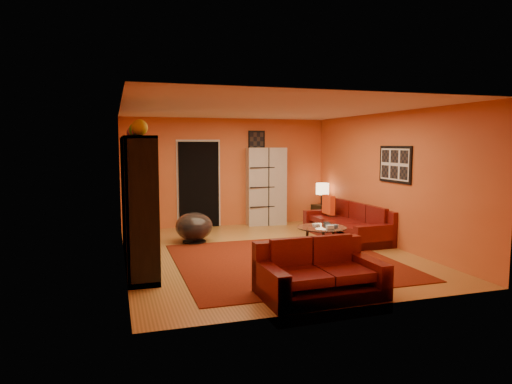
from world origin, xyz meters
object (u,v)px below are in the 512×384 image
object	(u,v)px
table_lamp	(322,189)
coffee_table	(322,230)
bowl_chair	(194,227)
side_table	(322,215)
storage_cabinet	(266,186)
tv	(140,204)
sofa	(351,225)
loveseat	(317,273)
entertainment_unit	(137,200)

from	to	relation	value
table_lamp	coffee_table	bearing A→B (deg)	-115.84
bowl_chair	side_table	size ratio (longest dim) A/B	1.50
coffee_table	bowl_chair	size ratio (longest dim) A/B	1.21
coffee_table	storage_cabinet	bearing A→B (deg)	91.16
tv	sofa	distance (m)	4.49
sofa	coffee_table	xyz separation A→B (m)	(-1.14, -0.96, 0.13)
tv	storage_cabinet	size ratio (longest dim) A/B	0.48
loveseat	bowl_chair	xyz separation A→B (m)	(-1.01, 3.67, 0.04)
sofa	table_lamp	size ratio (longest dim) A/B	4.44
entertainment_unit	side_table	size ratio (longest dim) A/B	6.00
sofa	bowl_chair	bearing A→B (deg)	168.25
storage_cabinet	entertainment_unit	bearing A→B (deg)	-135.20
coffee_table	bowl_chair	distance (m)	2.59
tv	side_table	size ratio (longest dim) A/B	1.84
entertainment_unit	bowl_chair	distance (m)	1.86
tv	bowl_chair	world-z (taller)	tv
tv	sofa	bearing A→B (deg)	-80.19
entertainment_unit	loveseat	xyz separation A→B (m)	(2.17, -2.41, -0.77)
loveseat	sofa	bearing A→B (deg)	-37.27
entertainment_unit	table_lamp	size ratio (longest dim) A/B	5.65
bowl_chair	loveseat	bearing A→B (deg)	-74.58
loveseat	coffee_table	size ratio (longest dim) A/B	1.76
loveseat	table_lamp	world-z (taller)	table_lamp
storage_cabinet	bowl_chair	xyz separation A→B (m)	(-2.05, -1.54, -0.62)
bowl_chair	table_lamp	world-z (taller)	table_lamp
coffee_table	table_lamp	distance (m)	2.91
coffee_table	side_table	distance (m)	2.88
entertainment_unit	sofa	distance (m)	4.54
storage_cabinet	table_lamp	bearing A→B (deg)	-15.03
entertainment_unit	sofa	xyz separation A→B (m)	(4.42, 0.72, -0.77)
tv	loveseat	world-z (taller)	tv
sofa	entertainment_unit	bearing A→B (deg)	-173.17
sofa	table_lamp	bearing A→B (deg)	83.69
loveseat	coffee_table	bearing A→B (deg)	-28.48
entertainment_unit	table_lamp	distance (m)	5.10
entertainment_unit	sofa	size ratio (longest dim) A/B	1.27
tv	bowl_chair	distance (m)	1.82
sofa	bowl_chair	distance (m)	3.30
entertainment_unit	side_table	xyz separation A→B (m)	(4.53, 2.35, -0.80)
tv	entertainment_unit	bearing A→B (deg)	56.96
tv	table_lamp	distance (m)	5.07
sofa	loveseat	bearing A→B (deg)	-128.05
tv	table_lamp	xyz separation A→B (m)	(4.48, 2.39, -0.11)
entertainment_unit	storage_cabinet	distance (m)	4.26
bowl_chair	side_table	bearing A→B (deg)	18.07
sofa	storage_cabinet	size ratio (longest dim) A/B	1.24
tv	side_table	distance (m)	5.12
storage_cabinet	side_table	xyz separation A→B (m)	(1.31, -0.45, -0.70)
tv	table_lamp	world-z (taller)	tv
bowl_chair	tv	bearing A→B (deg)	-130.70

